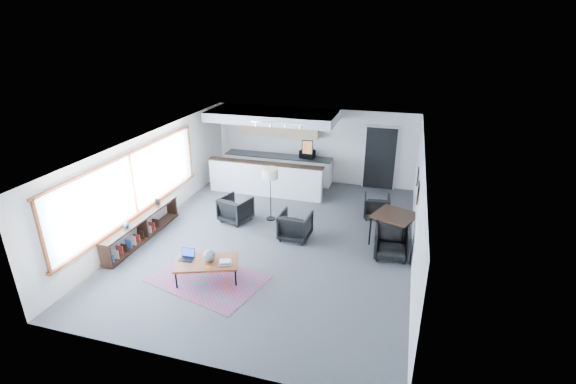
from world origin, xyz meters
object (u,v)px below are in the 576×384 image
(microwave, at_px, (307,153))
(dining_chair_far, at_px, (377,207))
(laptop, at_px, (188,256))
(armchair_left, at_px, (236,208))
(coffee_table, at_px, (207,263))
(book_stack, at_px, (225,262))
(floor_lamp, at_px, (270,175))
(dining_chair_near, at_px, (392,243))
(ceramic_pot, at_px, (209,256))
(armchair_right, at_px, (295,224))
(dining_table, at_px, (395,217))

(microwave, bearing_deg, dining_chair_far, -32.74)
(laptop, height_order, armchair_left, armchair_left)
(coffee_table, xyz_separation_m, book_stack, (0.43, 0.04, 0.07))
(floor_lamp, bearing_deg, dining_chair_near, -18.12)
(dining_chair_far, bearing_deg, microwave, -44.25)
(book_stack, relative_size, armchair_left, 0.42)
(floor_lamp, height_order, microwave, floor_lamp)
(ceramic_pot, distance_m, floor_lamp, 3.33)
(armchair_right, height_order, floor_lamp, floor_lamp)
(laptop, relative_size, dining_chair_near, 0.46)
(dining_table, xyz_separation_m, dining_chair_near, (-0.00, -0.66, -0.39))
(laptop, relative_size, microwave, 0.66)
(laptop, xyz_separation_m, microwave, (1.18, 6.33, 0.59))
(book_stack, bearing_deg, ceramic_pot, -179.39)
(microwave, bearing_deg, armchair_right, -74.55)
(dining_chair_far, bearing_deg, dining_table, 104.90)
(ceramic_pot, distance_m, armchair_right, 2.69)
(dining_table, bearing_deg, armchair_right, -170.33)
(dining_chair_near, bearing_deg, dining_chair_far, 100.18)
(dining_table, relative_size, dining_chair_far, 2.01)
(dining_chair_near, bearing_deg, coffee_table, -155.28)
(ceramic_pot, height_order, floor_lamp, floor_lamp)
(ceramic_pot, relative_size, dining_chair_far, 0.44)
(coffee_table, relative_size, dining_chair_far, 2.45)
(dining_table, height_order, dining_chair_far, dining_table)
(ceramic_pot, bearing_deg, laptop, -177.89)
(dining_table, bearing_deg, microwave, 131.52)
(armchair_left, height_order, armchair_right, armchair_right)
(armchair_left, relative_size, armchair_right, 0.99)
(laptop, xyz_separation_m, floor_lamp, (0.87, 3.25, 0.84))
(coffee_table, xyz_separation_m, laptop, (-0.47, 0.01, 0.10))
(laptop, height_order, book_stack, laptop)
(coffee_table, height_order, floor_lamp, floor_lamp)
(laptop, height_order, armchair_right, armchair_right)
(armchair_right, relative_size, dining_table, 0.64)
(dining_table, bearing_deg, dining_chair_far, 110.40)
(armchair_right, bearing_deg, microwave, -77.83)
(ceramic_pot, bearing_deg, book_stack, 0.61)
(coffee_table, bearing_deg, book_stack, -15.91)
(ceramic_pot, height_order, dining_chair_far, ceramic_pot)
(ceramic_pot, distance_m, dining_chair_far, 5.34)
(ceramic_pot, bearing_deg, armchair_right, 60.52)
(book_stack, bearing_deg, coffee_table, -175.19)
(armchair_left, height_order, dining_chair_far, armchair_left)
(laptop, distance_m, book_stack, 0.90)
(laptop, relative_size, armchair_left, 0.41)
(armchair_right, bearing_deg, ceramic_pot, 63.25)
(floor_lamp, bearing_deg, dining_chair_far, 18.87)
(ceramic_pot, bearing_deg, floor_lamp, 83.88)
(coffee_table, xyz_separation_m, dining_table, (3.85, 2.79, 0.33))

